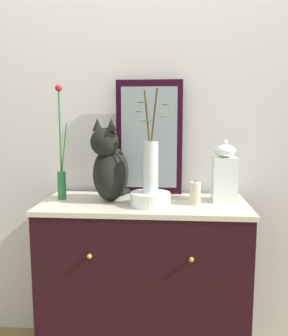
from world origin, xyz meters
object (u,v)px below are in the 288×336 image
bowl_porcelain (150,199)px  mirror_leaning (149,138)px  sideboard (144,286)px  candle_pillar (195,193)px  cat_sitting (110,167)px  vase_slim_green (61,170)px  vase_glass_clear (150,163)px  jar_lidded_porcelain (224,174)px

bowl_porcelain → mirror_leaning: bearing=94.9°
sideboard → candle_pillar: candle_pillar is taller
cat_sitting → vase_slim_green: 0.27m
vase_slim_green → vase_glass_clear: size_ratio=1.19×
cat_sitting → candle_pillar: bearing=-5.2°
mirror_leaning → cat_sitting: mirror_leaning is taller
sideboard → mirror_leaning: (0.01, 0.22, 0.79)m
bowl_porcelain → vase_glass_clear: vase_glass_clear is taller
mirror_leaning → cat_sitting: (-0.19, -0.21, -0.14)m
mirror_leaning → candle_pillar: (0.25, -0.25, -0.27)m
jar_lidded_porcelain → candle_pillar: (-0.16, -0.08, -0.09)m
sideboard → vase_glass_clear: (0.04, -0.07, 0.68)m
sideboard → bowl_porcelain: 0.51m
mirror_leaning → vase_glass_clear: size_ratio=1.27×
sideboard → vase_slim_green: vase_slim_green is taller
mirror_leaning → jar_lidded_porcelain: 0.47m
candle_pillar → jar_lidded_porcelain: bearing=27.8°
sideboard → vase_slim_green: bearing=175.6°
mirror_leaning → vase_slim_green: bearing=-158.3°
cat_sitting → vase_slim_green: (-0.27, 0.02, -0.02)m
cat_sitting → vase_slim_green: size_ratio=0.72×
candle_pillar → vase_glass_clear: bearing=-169.7°
vase_slim_green → vase_glass_clear: 0.50m
sideboard → mirror_leaning: bearing=86.7°
vase_glass_clear → cat_sitting: bearing=159.5°
mirror_leaning → cat_sitting: bearing=-132.8°
cat_sitting → jar_lidded_porcelain: cat_sitting is taller
vase_glass_clear → candle_pillar: vase_glass_clear is taller
sideboard → vase_slim_green: size_ratio=1.76×
bowl_porcelain → vase_slim_green: bearing=167.7°
mirror_leaning → vase_slim_green: 0.52m
sideboard → candle_pillar: bearing=-6.6°
jar_lidded_porcelain → bowl_porcelain: bearing=-162.1°
cat_sitting → bowl_porcelain: size_ratio=2.16×
bowl_porcelain → candle_pillar: (0.23, 0.04, 0.02)m
jar_lidded_porcelain → vase_slim_green: bearing=-178.9°
cat_sitting → vase_glass_clear: (0.22, -0.08, 0.03)m
mirror_leaning → candle_pillar: size_ratio=5.17×
mirror_leaning → jar_lidded_porcelain: mirror_leaning is taller
sideboard → candle_pillar: size_ratio=8.54×
sideboard → cat_sitting: bearing=176.9°
bowl_porcelain → jar_lidded_porcelain: 0.42m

